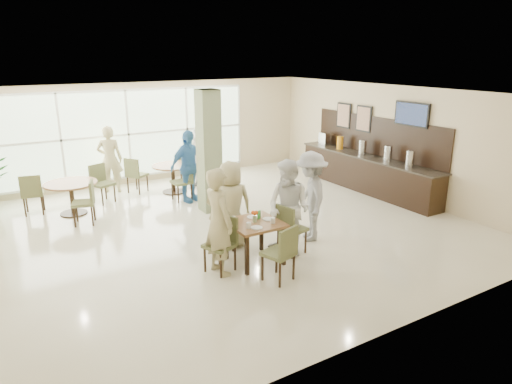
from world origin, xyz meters
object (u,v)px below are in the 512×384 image
teen_left (219,222)px  teen_standing (310,196)px  teen_right (289,208)px  round_table_right (173,172)px  buffet_counter (367,170)px  adult_a (188,166)px  adult_standing (110,159)px  teen_far (231,204)px  main_table (255,228)px  round_table_left (71,189)px  adult_b (200,158)px

teen_left → teen_standing: teen_left is taller
teen_right → round_table_right: bearing=164.8°
buffet_counter → adult_a: size_ratio=2.64×
teen_standing → adult_standing: adult_standing is taller
teen_right → teen_far: bearing=-159.7°
teen_right → adult_standing: 5.91m
buffet_counter → adult_a: buffet_counter is taller
main_table → buffet_counter: buffet_counter is taller
buffet_counter → main_table: bearing=-155.2°
round_table_left → adult_b: adult_b is taller
teen_left → adult_standing: size_ratio=1.03×
teen_far → adult_a: bearing=-86.9°
teen_standing → adult_a: size_ratio=0.99×
buffet_counter → adult_b: size_ratio=2.85×
teen_standing → main_table: bearing=-53.2°
main_table → adult_standing: 5.73m
adult_a → adult_b: (0.77, 1.02, -0.07)m
teen_left → round_table_right: bearing=-18.2°
adult_b → adult_standing: bearing=-133.0°
adult_standing → teen_right: bearing=130.0°
main_table → round_table_right: size_ratio=0.82×
teen_right → teen_left: bearing=-108.3°
round_table_left → round_table_right: bearing=9.0°
adult_b → round_table_left: bearing=-104.9°
teen_left → round_table_left: bearing=13.8°
teen_left → teen_far: (0.71, 0.89, -0.08)m
buffet_counter → teen_far: buffet_counter is taller
round_table_right → adult_a: adult_a is taller
main_table → adult_b: adult_b is taller
main_table → round_table_left: bearing=117.8°
round_table_left → teen_far: (2.26, -3.48, 0.25)m
adult_b → teen_standing: bearing=-19.6°
adult_a → adult_standing: bearing=112.6°
buffet_counter → adult_a: (-4.45, 1.58, 0.34)m
teen_right → adult_a: bearing=164.9°
teen_right → teen_standing: bearing=95.0°
teen_standing → adult_b: (-0.30, 4.50, -0.06)m
adult_a → adult_b: bearing=36.7°
teen_standing → adult_b: teen_standing is taller
main_table → adult_a: size_ratio=0.49×
adult_b → adult_standing: adult_standing is taller
main_table → teen_far: bearing=90.7°
buffet_counter → round_table_left: bearing=163.7°
round_table_left → teen_left: 4.65m
round_table_right → adult_standing: size_ratio=0.61×
adult_a → teen_left: bearing=-122.2°
main_table → round_table_right: bearing=86.0°
teen_standing → adult_b: bearing=-152.4°
main_table → adult_standing: size_ratio=0.50×
teen_standing → teen_right: bearing=-41.5°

